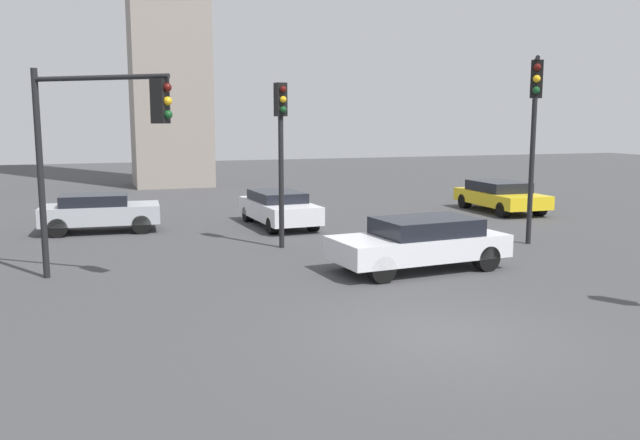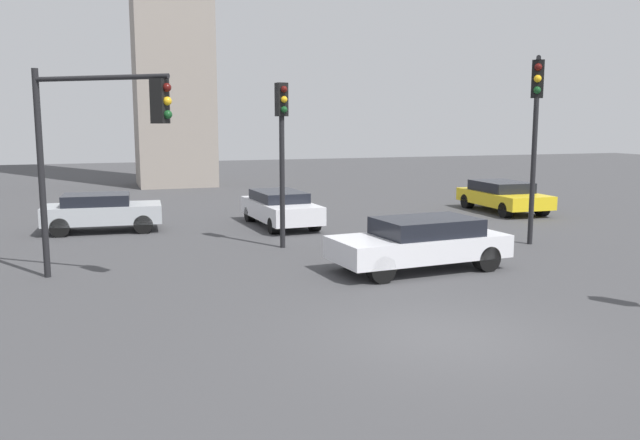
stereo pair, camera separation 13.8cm
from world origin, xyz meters
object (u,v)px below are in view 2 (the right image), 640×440
(traffic_light_3, at_px, (536,114))
(car_4, at_px, (280,207))
(traffic_light_0, at_px, (97,130))
(car_1, at_px, (101,211))
(car_0, at_px, (421,242))
(car_5, at_px, (503,196))
(traffic_light_2, at_px, (282,134))

(traffic_light_3, relative_size, car_4, 1.26)
(traffic_light_0, distance_m, car_1, 8.42)
(traffic_light_3, relative_size, car_0, 1.21)
(car_4, bearing_deg, car_5, 90.43)
(traffic_light_0, distance_m, car_5, 18.50)
(traffic_light_3, bearing_deg, car_4, -104.48)
(car_0, height_order, car_4, car_0)
(traffic_light_2, xyz_separation_m, traffic_light_3, (6.85, -3.07, 0.59))
(car_4, xyz_separation_m, car_5, (10.15, 0.62, 0.01))
(traffic_light_2, bearing_deg, traffic_light_0, -68.98)
(traffic_light_2, distance_m, car_0, 5.63)
(traffic_light_3, height_order, car_1, traffic_light_3)
(traffic_light_2, distance_m, car_4, 5.12)
(traffic_light_0, relative_size, car_1, 1.25)
(traffic_light_0, height_order, car_5, traffic_light_0)
(traffic_light_3, xyz_separation_m, car_0, (-4.22, -1.06, -3.38))
(car_1, bearing_deg, car_4, -3.39)
(traffic_light_0, bearing_deg, car_0, 30.32)
(car_0, distance_m, car_4, 8.42)
(car_0, xyz_separation_m, car_1, (-7.93, 9.07, -0.01))
(traffic_light_0, bearing_deg, traffic_light_2, 67.67)
(traffic_light_3, xyz_separation_m, car_4, (-5.79, 7.21, -3.42))
(traffic_light_0, relative_size, car_5, 1.12)
(car_0, xyz_separation_m, car_5, (8.58, 8.90, -0.04))
(traffic_light_2, height_order, car_4, traffic_light_2)
(traffic_light_2, bearing_deg, traffic_light_3, 58.02)
(traffic_light_2, xyz_separation_m, car_4, (1.06, 4.14, -2.83))
(car_0, bearing_deg, traffic_light_3, -170.79)
(traffic_light_0, height_order, car_0, traffic_light_0)
(car_0, height_order, car_1, car_0)
(traffic_light_0, xyz_separation_m, traffic_light_2, (5.33, 2.94, -0.18))
(car_0, bearing_deg, car_4, -84.09)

